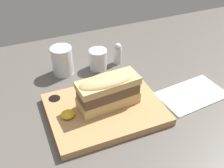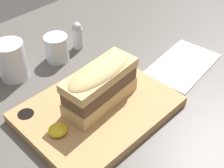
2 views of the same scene
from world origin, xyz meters
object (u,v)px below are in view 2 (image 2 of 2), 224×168
object	(u,v)px
wine_glass	(57,49)
serving_board	(97,109)
sandwich	(100,83)
napkin	(183,65)
salt_shaker	(78,35)
water_glass	(12,63)

from	to	relation	value
wine_glass	serving_board	bearing A→B (deg)	-105.94
wine_glass	sandwich	bearing A→B (deg)	-102.84
serving_board	wine_glass	world-z (taller)	wine_glass
napkin	sandwich	bearing A→B (deg)	172.61
serving_board	salt_shaker	xyz separation A→B (cm)	(13.56, 22.18, 2.83)
water_glass	napkin	distance (cm)	42.28
serving_board	water_glass	world-z (taller)	water_glass
sandwich	napkin	xyz separation A→B (cm)	(25.82, -3.35, -7.26)
serving_board	napkin	xyz separation A→B (cm)	(27.14, -3.06, -0.91)
napkin	serving_board	bearing A→B (deg)	173.57
water_glass	sandwich	bearing A→B (deg)	-73.14
wine_glass	napkin	distance (cm)	32.61
sandwich	water_glass	bearing A→B (deg)	106.86
sandwich	salt_shaker	size ratio (longest dim) A/B	2.25
salt_shaker	sandwich	bearing A→B (deg)	-119.22
water_glass	salt_shaker	bearing A→B (deg)	-3.43
sandwich	napkin	distance (cm)	27.03
salt_shaker	serving_board	bearing A→B (deg)	-121.45
serving_board	wine_glass	xyz separation A→B (cm)	(6.21, 21.76, 2.20)
napkin	water_glass	bearing A→B (deg)	141.19
sandwich	water_glass	size ratio (longest dim) A/B	1.81
salt_shaker	wine_glass	bearing A→B (deg)	-176.74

